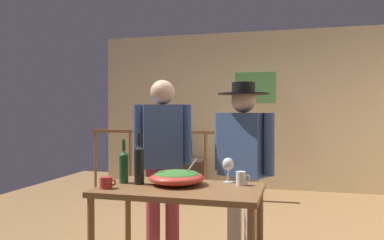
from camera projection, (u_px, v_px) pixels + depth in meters
name	position (u px, v px, depth m)	size (l,w,h in m)	color
back_wall	(264.00, 110.00, 6.76)	(5.87, 0.10, 2.72)	beige
framed_picture	(255.00, 88.00, 6.73)	(0.70, 0.03, 0.53)	#59A45A
stair_railing	(195.00, 154.00, 6.07)	(2.61, 0.10, 1.09)	brown
tv_console	(179.00, 174.00, 6.82)	(0.90, 0.40, 0.49)	#38281E
flat_screen_tv	(179.00, 147.00, 6.78)	(0.47, 0.12, 0.37)	black
serving_table	(180.00, 200.00, 2.87)	(1.19, 0.70, 0.79)	brown
salad_bowl	(177.00, 177.00, 2.96)	(0.42, 0.42, 0.21)	#CC3D2D
wine_glass	(228.00, 165.00, 3.05)	(0.09, 0.09, 0.19)	silver
wine_bottle_dark	(139.00, 163.00, 2.98)	(0.08, 0.08, 0.39)	black
wine_bottle_green	(124.00, 166.00, 3.03)	(0.07, 0.07, 0.34)	#1E5628
mug_red	(106.00, 183.00, 2.82)	(0.13, 0.09, 0.08)	#B7332D
mug_white	(241.00, 178.00, 2.94)	(0.11, 0.07, 0.10)	white
person_standing_left	(163.00, 153.00, 3.62)	(0.50, 0.34, 1.64)	#9E3842
person_standing_right	(243.00, 156.00, 3.43)	(0.55, 0.45, 1.60)	beige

